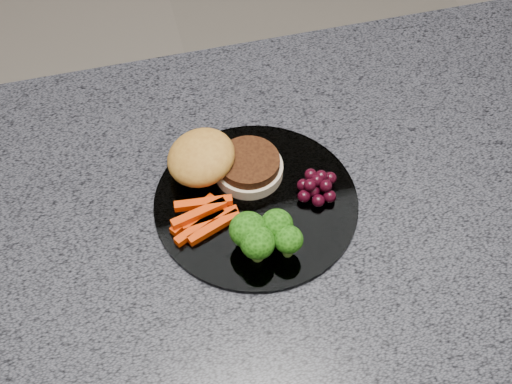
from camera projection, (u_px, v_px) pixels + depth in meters
island_cabinet at (298, 346)px, 1.30m from camera, size 1.20×0.60×0.86m
countertop at (315, 200)px, 0.94m from camera, size 1.20×0.60×0.04m
plate at (256, 203)px, 0.91m from camera, size 0.26×0.26×0.01m
burger at (218, 163)px, 0.91m from camera, size 0.15×0.11×0.05m
carrot_sticks at (203, 216)px, 0.88m from camera, size 0.09×0.07×0.02m
broccoli at (264, 234)px, 0.84m from camera, size 0.08×0.06×0.05m
grape_bunch at (317, 186)px, 0.90m from camera, size 0.06×0.05×0.03m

